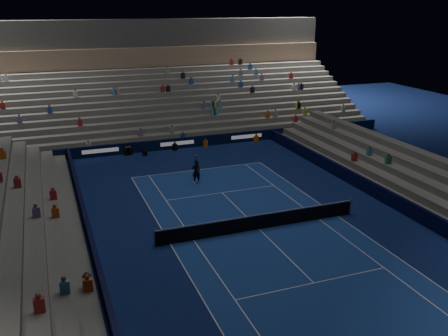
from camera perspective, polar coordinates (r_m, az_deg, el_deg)
The scene contains 11 objects.
ground at distance 29.79m, azimuth 4.09°, elevation -7.10°, with size 90.00×90.00×0.00m, color #0D1B50.
court_surface at distance 29.79m, azimuth 4.09°, elevation -7.09°, with size 10.97×23.77×0.01m, color navy.
sponsor_barrier_far at distance 46.02m, azimuth -5.49°, elevation 2.86°, with size 44.00×0.25×1.00m, color black.
sponsor_barrier_east at distance 34.50m, azimuth 18.97°, elevation -3.53°, with size 0.25×37.00×1.00m, color black.
sponsor_barrier_west at distance 27.35m, azimuth -14.96°, elevation -9.03°, with size 0.25×37.00×1.00m, color black.
grandstand_main at distance 54.30m, azimuth -8.24°, elevation 8.28°, with size 44.00×15.20×11.20m.
grandstand_east at distance 36.58m, azimuth 23.26°, elevation -2.10°, with size 5.00×37.00×2.50m.
grandstand_west at distance 27.17m, azimuth -22.38°, elevation -9.07°, with size 5.00×37.00×2.50m.
tennis_net at distance 29.58m, azimuth 4.11°, elevation -6.22°, with size 12.90×0.10×1.10m.
tennis_player at distance 36.91m, azimuth -3.25°, elevation -0.40°, with size 0.66×0.44×1.82m, color black.
broadcast_camera at distance 44.41m, azimuth -9.15°, elevation 1.82°, with size 0.50×0.89×0.52m.
Camera 1 is at (-11.39, -24.34, 12.86)m, focal length 39.43 mm.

